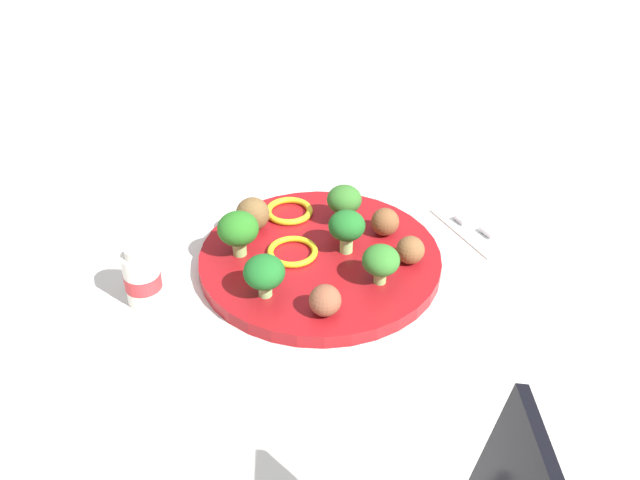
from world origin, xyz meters
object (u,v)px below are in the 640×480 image
object	(u,v)px
broccoli_floret_front_right	(264,273)
pepper_ring_far_rim	(293,252)
broccoli_floret_center	(344,200)
broccoli_floret_back_right	(381,261)
pepper_ring_front_left	(290,211)
meatball_back_right	(325,300)
knife	(499,207)
plate	(320,260)
meatball_near_rim	(410,250)
napkin	(512,216)
meatball_back_left	(385,222)
fork	(517,221)
broccoli_floret_far_rim	(238,229)
meatball_far_rim	(253,214)
yogurt_bottle	(142,277)

from	to	relation	value
broccoli_floret_front_right	pepper_ring_far_rim	xyz separation A→B (m)	(-0.05, -0.06, -0.03)
broccoli_floret_center	broccoli_floret_back_right	size ratio (longest dim) A/B	1.11
broccoli_floret_front_right	pepper_ring_front_left	xyz separation A→B (m)	(-0.09, -0.14, -0.03)
broccoli_floret_center	meatball_back_right	size ratio (longest dim) A/B	1.51
knife	broccoli_floret_front_right	bearing A→B (deg)	8.60
plate	broccoli_floret_center	xyz separation A→B (m)	(-0.05, -0.05, 0.04)
broccoli_floret_back_right	meatball_near_rim	world-z (taller)	broccoli_floret_back_right
pepper_ring_front_left	napkin	bearing A→B (deg)	158.64
meatball_back_left	pepper_ring_front_left	world-z (taller)	meatball_back_left
napkin	knife	distance (m)	0.02
meatball_back_left	broccoli_floret_center	bearing A→B (deg)	-49.74
fork	knife	size ratio (longest dim) A/B	0.83
pepper_ring_far_rim	fork	xyz separation A→B (m)	(-0.29, 0.04, -0.01)
broccoli_floret_back_right	broccoli_floret_far_rim	xyz separation A→B (m)	(0.12, -0.11, 0.01)
meatball_back_right	broccoli_floret_center	bearing A→B (deg)	-122.40
broccoli_floret_center	meatball_near_rim	size ratio (longest dim) A/B	1.57
plate	meatball_far_rim	xyz separation A→B (m)	(0.05, -0.08, 0.03)
broccoli_floret_center	pepper_ring_front_left	distance (m)	0.08
broccoli_floret_front_right	yogurt_bottle	world-z (taller)	yogurt_bottle
broccoli_floret_front_right	knife	distance (m)	0.35
broccoli_floret_back_right	pepper_ring_far_rim	xyz separation A→B (m)	(0.07, -0.09, -0.02)
broccoli_floret_far_rim	pepper_ring_front_left	bearing A→B (deg)	-146.82
plate	meatball_far_rim	size ratio (longest dim) A/B	6.86
fork	yogurt_bottle	size ratio (longest dim) A/B	1.72
broccoli_floret_center	meatball_far_rim	xyz separation A→B (m)	(0.11, -0.04, -0.01)
meatball_back_left	knife	xyz separation A→B (m)	(-0.17, -0.00, -0.03)
broccoli_floret_back_right	fork	bearing A→B (deg)	-168.21
broccoli_floret_far_rim	pepper_ring_far_rim	xyz separation A→B (m)	(-0.06, 0.03, -0.03)
plate	pepper_ring_front_left	xyz separation A→B (m)	(-0.00, -0.09, 0.01)
napkin	plate	bearing A→B (deg)	-1.95
broccoli_floret_far_rim	knife	bearing A→B (deg)	175.00
yogurt_bottle	broccoli_floret_center	bearing A→B (deg)	-174.21
meatball_near_rim	napkin	world-z (taller)	meatball_near_rim
plate	fork	size ratio (longest dim) A/B	2.31
broccoli_floret_far_rim	pepper_ring_far_rim	bearing A→B (deg)	155.48
pepper_ring_front_left	fork	world-z (taller)	pepper_ring_front_left
pepper_ring_far_rim	plate	bearing A→B (deg)	155.30
broccoli_floret_center	broccoli_floret_front_right	size ratio (longest dim) A/B	1.05
broccoli_floret_center	fork	bearing A→B (deg)	160.03
plate	knife	bearing A→B (deg)	-178.11
broccoli_floret_far_rim	yogurt_bottle	world-z (taller)	same
broccoli_floret_front_right	napkin	bearing A→B (deg)	-174.43
pepper_ring_front_left	fork	bearing A→B (deg)	154.65
meatball_back_left	knife	world-z (taller)	meatball_back_left
pepper_ring_far_rim	fork	bearing A→B (deg)	171.92
meatball_far_rim	meatball_back_right	size ratio (longest dim) A/B	1.21
broccoli_floret_far_rim	meatball_back_left	distance (m)	0.18
broccoli_floret_far_rim	meatball_back_right	size ratio (longest dim) A/B	1.61
broccoli_floret_front_right	meatball_far_rim	bearing A→B (deg)	-104.23
pepper_ring_far_rim	fork	world-z (taller)	pepper_ring_far_rim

